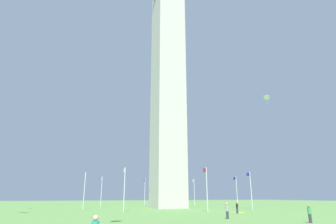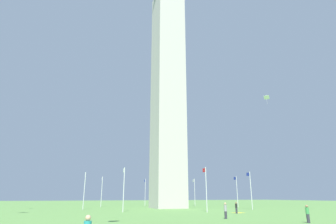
# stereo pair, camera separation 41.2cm
# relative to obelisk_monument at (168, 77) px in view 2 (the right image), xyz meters

# --- Properties ---
(ground_plane) EXTENTS (260.00, 260.00, 0.00)m
(ground_plane) POSITION_rel_obelisk_monument_xyz_m (0.00, 0.00, -30.12)
(ground_plane) COLOR #609347
(obelisk_monument) EXTENTS (6.63, 6.63, 60.25)m
(obelisk_monument) POSITION_rel_obelisk_monument_xyz_m (0.00, 0.00, 0.00)
(obelisk_monument) COLOR #B7B2A8
(obelisk_monument) RESTS_ON ground
(flagpole_n) EXTENTS (1.12, 0.14, 7.04)m
(flagpole_n) POSITION_rel_obelisk_monument_xyz_m (17.56, 0.00, -26.23)
(flagpole_n) COLOR silver
(flagpole_n) RESTS_ON ground
(flagpole_ne) EXTENTS (1.12, 0.14, 7.04)m
(flagpole_ne) POSITION_rel_obelisk_monument_xyz_m (12.44, 12.37, -26.23)
(flagpole_ne) COLOR silver
(flagpole_ne) RESTS_ON ground
(flagpole_e) EXTENTS (1.12, 0.14, 7.04)m
(flagpole_e) POSITION_rel_obelisk_monument_xyz_m (0.07, 17.50, -26.23)
(flagpole_e) COLOR silver
(flagpole_e) RESTS_ON ground
(flagpole_se) EXTENTS (1.12, 0.14, 7.04)m
(flagpole_se) POSITION_rel_obelisk_monument_xyz_m (-12.30, 12.37, -26.23)
(flagpole_se) COLOR silver
(flagpole_se) RESTS_ON ground
(flagpole_s) EXTENTS (1.12, 0.14, 7.04)m
(flagpole_s) POSITION_rel_obelisk_monument_xyz_m (-17.43, 0.00, -26.23)
(flagpole_s) COLOR silver
(flagpole_s) RESTS_ON ground
(flagpole_sw) EXTENTS (1.12, 0.14, 7.04)m
(flagpole_sw) POSITION_rel_obelisk_monument_xyz_m (-12.30, -12.37, -26.23)
(flagpole_sw) COLOR silver
(flagpole_sw) RESTS_ON ground
(flagpole_w) EXTENTS (1.12, 0.14, 7.04)m
(flagpole_w) POSITION_rel_obelisk_monument_xyz_m (0.07, -17.50, -26.23)
(flagpole_w) COLOR silver
(flagpole_w) RESTS_ON ground
(flagpole_nw) EXTENTS (1.12, 0.14, 7.04)m
(flagpole_nw) POSITION_rel_obelisk_monument_xyz_m (12.44, -12.37, -26.23)
(flagpole_nw) COLOR silver
(flagpole_nw) RESTS_ON ground
(person_black_shirt) EXTENTS (0.32, 0.32, 1.60)m
(person_black_shirt) POSITION_rel_obelisk_monument_xyz_m (-22.03, -2.44, -29.33)
(person_black_shirt) COLOR #2D2D38
(person_black_shirt) RESTS_ON ground
(person_gray_shirt) EXTENTS (0.32, 0.32, 1.74)m
(person_gray_shirt) POSITION_rel_obelisk_monument_xyz_m (-30.62, 4.68, -29.26)
(person_gray_shirt) COLOR #2D2D38
(person_gray_shirt) RESTS_ON ground
(person_green_shirt) EXTENTS (0.32, 0.32, 1.62)m
(person_green_shirt) POSITION_rel_obelisk_monument_xyz_m (-37.80, 0.13, -29.32)
(person_green_shirt) COLOR #2D2D38
(person_green_shirt) RESTS_ON ground
(kite_white_diamond) EXTENTS (1.34, 1.34, 1.69)m
(kite_white_diamond) POSITION_rel_obelisk_monument_xyz_m (-16.40, -14.90, -8.76)
(kite_white_diamond) COLOR white
(picnic_blanket_near_first_person) EXTENTS (1.73, 2.05, 0.01)m
(picnic_blanket_near_first_person) POSITION_rel_obelisk_monument_xyz_m (-20.48, -3.75, -30.12)
(picnic_blanket_near_first_person) COLOR yellow
(picnic_blanket_near_first_person) RESTS_ON ground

